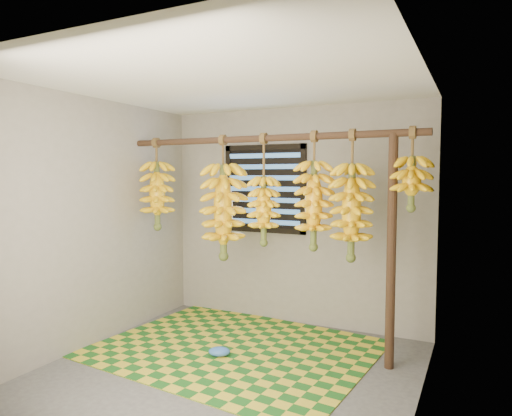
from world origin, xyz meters
The scene contains 16 objects.
floor centered at (0.00, 0.00, -0.01)m, with size 3.00×3.00×0.01m, color #464646.
ceiling centered at (0.00, 0.00, 2.40)m, with size 3.00×3.00×0.01m, color silver.
wall_back centered at (0.00, 1.50, 1.20)m, with size 3.00×0.01×2.40m, color gray.
wall_left centered at (-1.50, 0.00, 1.20)m, with size 0.01×3.00×2.40m, color gray.
wall_right centered at (1.50, 0.00, 1.20)m, with size 0.01×3.00×2.40m, color gray.
window centered at (-0.35, 1.48, 1.50)m, with size 1.00×0.04×1.00m.
hanging_pole centered at (0.00, 0.70, 2.00)m, with size 0.06×0.06×3.00m, color #3A2417.
support_post centered at (1.20, 0.70, 1.00)m, with size 0.08×0.08×2.00m, color #3A2417.
woven_mat centered at (-0.20, 0.49, 0.01)m, with size 2.48×1.98×0.01m, color #1A5619.
plastic_bag centered at (-0.23, 0.26, 0.05)m, with size 0.20×0.15×0.08m, color #3264BB.
banana_bunch_a centered at (-1.26, 0.70, 1.44)m, with size 0.34×0.34×0.97m.
banana_bunch_b centered at (-0.44, 0.70, 1.29)m, with size 0.42×0.42×1.23m.
banana_bunch_c centered at (0.01, 0.70, 1.32)m, with size 0.29×0.29×1.06m.
banana_bunch_d centered at (0.51, 0.70, 1.38)m, with size 0.33×0.33×1.07m.
banana_bunch_e centered at (0.86, 0.70, 1.33)m, with size 0.35×0.35×1.14m.
banana_bunch_f centered at (1.35, 0.70, 1.59)m, with size 0.31×0.31×0.69m.
Camera 1 is at (1.86, -3.22, 1.64)m, focal length 32.00 mm.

